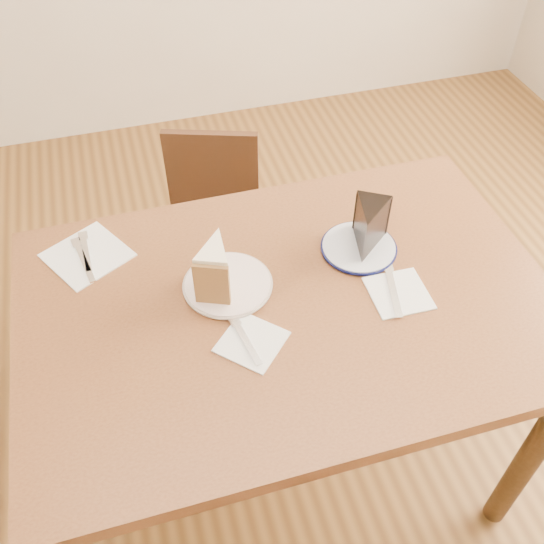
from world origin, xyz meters
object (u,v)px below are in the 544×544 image
Objects in this scene: chair_far at (212,233)px; plate_cream at (228,285)px; table at (288,327)px; plate_navy at (359,248)px; carrot_cake at (217,266)px; chocolate_cake at (368,230)px.

plate_cream reaches higher than chair_far.
table is 0.69m from chair_far.
carrot_cake is (-0.35, -0.02, 0.06)m from plate_navy.
table is 0.18m from plate_cream.
table is at bearing 114.71° from chair_far.
table is 0.26m from plate_navy.
chocolate_cake is (0.35, 0.02, 0.06)m from plate_cream.
carrot_cake reaches higher than chocolate_cake.
carrot_cake reaches higher than plate_navy.
plate_navy is 1.60× the size of carrot_cake.
plate_cream is 0.33m from plate_navy.
plate_cream is 1.78× the size of carrot_cake.
chair_far is 0.69m from plate_navy.
plate_cream reaches higher than table.
plate_navy is 1.52× the size of chocolate_cake.
plate_navy is at bearing 26.92° from table.
chocolate_cake is (0.01, -0.01, 0.06)m from plate_navy.
table is at bearing 55.38° from chocolate_cake.
chair_far is 4.10× the size of plate_navy.
chocolate_cake reaches higher than plate_navy.
carrot_cake is at bearing 164.42° from plate_cream.
table is 10.36× the size of chocolate_cake.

